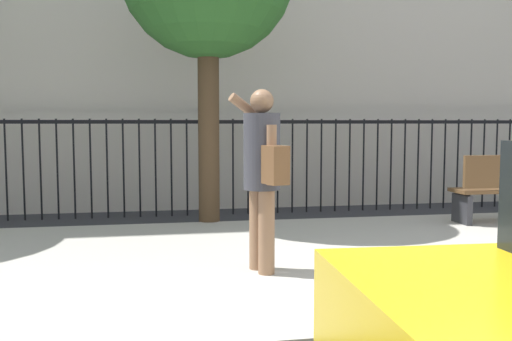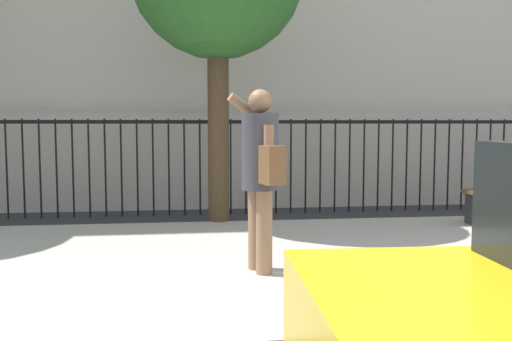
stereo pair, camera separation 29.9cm
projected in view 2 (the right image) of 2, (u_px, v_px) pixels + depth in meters
name	position (u px, v px, depth m)	size (l,w,h in m)	color
sidewalk	(368.00, 261.00, 5.94)	(28.00, 4.40, 0.15)	#B2ADA3
iron_fence	(298.00, 153.00, 9.52)	(12.03, 0.04, 1.60)	black
pedestrian_on_phone	(261.00, 167.00, 5.16)	(0.51, 0.71, 1.69)	#936B4C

